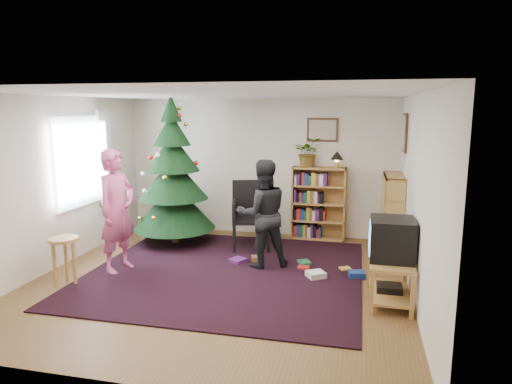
% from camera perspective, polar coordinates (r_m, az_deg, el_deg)
% --- Properties ---
extents(floor, '(5.00, 5.00, 0.00)m').
position_cam_1_polar(floor, '(6.40, -4.51, -10.85)').
color(floor, brown).
rests_on(floor, ground).
extents(ceiling, '(5.00, 5.00, 0.00)m').
position_cam_1_polar(ceiling, '(5.98, -4.86, 12.11)').
color(ceiling, white).
rests_on(ceiling, wall_back).
extents(wall_back, '(5.00, 0.02, 2.50)m').
position_cam_1_polar(wall_back, '(8.46, 0.41, 3.12)').
color(wall_back, silver).
rests_on(wall_back, floor).
extents(wall_front, '(5.00, 0.02, 2.50)m').
position_cam_1_polar(wall_front, '(3.82, -16.06, -6.19)').
color(wall_front, silver).
rests_on(wall_front, floor).
extents(wall_left, '(0.02, 5.00, 2.50)m').
position_cam_1_polar(wall_left, '(7.22, -23.98, 0.98)').
color(wall_left, silver).
rests_on(wall_left, floor).
extents(wall_right, '(0.02, 5.00, 2.50)m').
position_cam_1_polar(wall_right, '(5.83, 19.46, -0.74)').
color(wall_right, silver).
rests_on(wall_right, floor).
extents(rug, '(3.80, 3.60, 0.02)m').
position_cam_1_polar(rug, '(6.67, -3.74, -9.88)').
color(rug, black).
rests_on(rug, floor).
extents(window_pane, '(0.04, 1.20, 1.40)m').
position_cam_1_polar(window_pane, '(7.65, -21.27, 3.54)').
color(window_pane, silver).
rests_on(window_pane, wall_left).
extents(curtain, '(0.06, 0.35, 1.60)m').
position_cam_1_polar(curtain, '(8.22, -18.32, 4.14)').
color(curtain, silver).
rests_on(curtain, wall_left).
extents(picture_back, '(0.55, 0.03, 0.42)m').
position_cam_1_polar(picture_back, '(8.20, 8.32, 7.70)').
color(picture_back, '#4C3319').
rests_on(picture_back, wall_back).
extents(picture_right, '(0.03, 0.50, 0.60)m').
position_cam_1_polar(picture_right, '(7.48, 18.10, 7.06)').
color(picture_right, '#4C3319').
rests_on(picture_right, wall_right).
extents(christmas_tree, '(1.41, 1.41, 2.56)m').
position_cam_1_polar(christmas_tree, '(7.92, -10.28, 1.11)').
color(christmas_tree, '#3F2816').
rests_on(christmas_tree, rug).
extents(bookshelf_back, '(0.95, 0.30, 1.30)m').
position_cam_1_polar(bookshelf_back, '(8.23, 7.82, -1.31)').
color(bookshelf_back, '#AE833E').
rests_on(bookshelf_back, floor).
extents(bookshelf_right, '(0.30, 0.95, 1.30)m').
position_cam_1_polar(bookshelf_right, '(7.55, 16.60, -2.71)').
color(bookshelf_right, '#AE833E').
rests_on(bookshelf_right, floor).
extents(tv_stand, '(0.50, 0.90, 0.55)m').
position_cam_1_polar(tv_stand, '(5.82, 16.39, -10.06)').
color(tv_stand, '#AE833E').
rests_on(tv_stand, floor).
extents(crt_tv, '(0.52, 0.56, 0.49)m').
position_cam_1_polar(crt_tv, '(5.67, 16.60, -5.62)').
color(crt_tv, black).
rests_on(crt_tv, tv_stand).
extents(armchair, '(0.75, 0.76, 1.12)m').
position_cam_1_polar(armchair, '(7.68, -0.43, -2.45)').
color(armchair, black).
rests_on(armchair, rug).
extents(stool, '(0.39, 0.39, 0.64)m').
position_cam_1_polar(stool, '(6.58, -22.89, -6.50)').
color(stool, '#AE833E').
rests_on(stool, floor).
extents(person_standing, '(0.57, 0.73, 1.76)m').
position_cam_1_polar(person_standing, '(6.78, -16.98, -2.30)').
color(person_standing, '#CA5187').
rests_on(person_standing, rug).
extents(person_by_chair, '(0.96, 0.88, 1.60)m').
position_cam_1_polar(person_by_chair, '(6.67, 0.84, -2.76)').
color(person_by_chair, black).
rests_on(person_by_chair, rug).
extents(potted_plant, '(0.53, 0.48, 0.52)m').
position_cam_1_polar(potted_plant, '(8.12, 6.56, 4.96)').
color(potted_plant, gray).
rests_on(potted_plant, bookshelf_back).
extents(table_lamp, '(0.22, 0.22, 0.29)m').
position_cam_1_polar(table_lamp, '(8.08, 10.08, 4.39)').
color(table_lamp, '#A57F33').
rests_on(table_lamp, bookshelf_back).
extents(floor_clutter, '(1.97, 0.73, 0.08)m').
position_cam_1_polar(floor_clutter, '(6.79, 5.73, -9.26)').
color(floor_clutter, '#A51E19').
rests_on(floor_clutter, rug).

